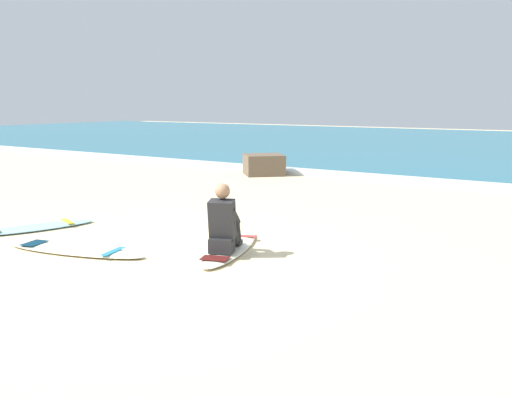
% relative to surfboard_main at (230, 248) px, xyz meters
% --- Properties ---
extents(ground_plane, '(80.00, 80.00, 0.00)m').
position_rel_surfboard_main_xyz_m(ground_plane, '(-0.71, -0.75, -0.04)').
color(ground_plane, beige).
extents(sea, '(80.00, 28.00, 0.10)m').
position_rel_surfboard_main_xyz_m(sea, '(-0.71, 21.88, 0.01)').
color(sea, teal).
rests_on(sea, ground).
extents(breaking_foam, '(80.00, 0.90, 0.11)m').
position_rel_surfboard_main_xyz_m(breaking_foam, '(-0.71, 8.18, 0.02)').
color(breaking_foam, white).
rests_on(breaking_foam, ground).
extents(surfboard_main, '(1.22, 2.21, 0.08)m').
position_rel_surfboard_main_xyz_m(surfboard_main, '(0.00, 0.00, 0.00)').
color(surfboard_main, '#EFE5C6').
rests_on(surfboard_main, ground).
extents(surfer_seated, '(0.57, 0.77, 0.95)m').
position_rel_surfboard_main_xyz_m(surfer_seated, '(0.09, -0.26, 0.40)').
color(surfer_seated, '#232326').
rests_on(surfer_seated, surfboard_main).
extents(surfboard_spare_near, '(2.31, 1.05, 0.08)m').
position_rel_surfboard_main_xyz_m(surfboard_spare_near, '(-1.77, -1.31, -0.00)').
color(surfboard_spare_near, '#EFE5C6').
rests_on(surfboard_spare_near, ground).
extents(surfboard_spare_far, '(1.18, 2.09, 0.08)m').
position_rel_surfboard_main_xyz_m(surfboard_spare_far, '(-3.52, -0.78, 0.00)').
color(surfboard_spare_far, '#9ED1E5').
rests_on(surfboard_spare_far, ground).
extents(shoreline_rock, '(1.51, 1.51, 0.59)m').
position_rel_surfboard_main_xyz_m(shoreline_rock, '(-4.21, 7.35, 0.26)').
color(shoreline_rock, brown).
rests_on(shoreline_rock, ground).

